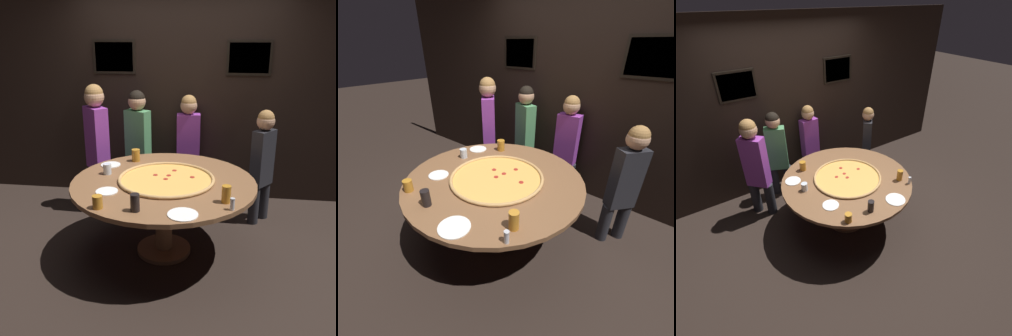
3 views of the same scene
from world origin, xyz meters
The scene contains 17 objects.
ground_plane centered at (0.00, 0.00, 0.00)m, with size 24.00×24.00×0.00m, color black.
back_wall centered at (0.00, 1.44, 1.30)m, with size 6.40×0.08×2.60m.
dining_table centered at (0.00, 0.00, 0.62)m, with size 1.69×1.69×0.74m.
giant_pizza centered at (0.02, 0.01, 0.75)m, with size 0.89×0.89×0.03m.
drink_cup_far_left centered at (-0.37, 0.52, 0.80)m, with size 0.09×0.09×0.13m, color #BC7A23.
drink_cup_far_right centered at (0.56, -0.40, 0.81)m, with size 0.07×0.07×0.14m, color #BC7A23.
drink_cup_centre_back centered at (-0.56, 0.10, 0.79)m, with size 0.08×0.08×0.10m, color silver.
drink_cup_front_edge centered at (-0.42, -0.64, 0.79)m, with size 0.08×0.08×0.10m, color #BC7A23.
drink_cup_near_right centered at (-0.13, -0.65, 0.81)m, with size 0.07×0.07×0.14m, color black.
white_plate_near_front centered at (0.24, -0.67, 0.74)m, with size 0.23×0.23×0.01m, color white.
white_plate_beside_cup centered at (-0.60, 0.36, 0.74)m, with size 0.20×0.20×0.01m, color white.
white_plate_far_back centered at (-0.45, -0.32, 0.74)m, with size 0.19×0.19×0.01m, color white.
condiment_shaker centered at (0.61, -0.53, 0.79)m, with size 0.04×0.04×0.10m.
diner_side_left centered at (0.12, 1.24, 0.76)m, with size 0.34×0.20×1.34m.
diner_centre_back centered at (0.97, 0.78, 0.72)m, with size 0.29×0.32×1.27m.
diner_far_left centered at (-0.90, 0.86, 0.85)m, with size 0.36×0.36×1.49m.
diner_side_right centered at (-0.48, 1.15, 0.79)m, with size 0.37×0.25×1.39m.
Camera 3 is at (-1.60, -2.27, 2.77)m, focal length 28.00 mm.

